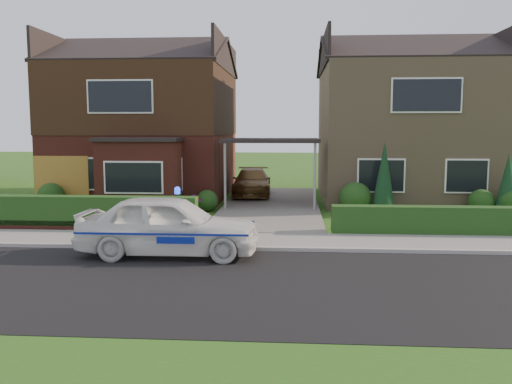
{
  "coord_description": "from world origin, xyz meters",
  "views": [
    {
      "loc": [
        0.9,
        -10.76,
        3.2
      ],
      "look_at": [
        -0.09,
        3.5,
        1.5
      ],
      "focal_mm": 38.0,
      "sensor_mm": 36.0,
      "label": 1
    }
  ],
  "objects": [
    {
      "name": "house_right",
      "position": [
        5.8,
        13.99,
        3.66
      ],
      "size": [
        7.5,
        8.06,
        7.25
      ],
      "color": "#917959",
      "rests_on": "ground"
    },
    {
      "name": "conifer_a",
      "position": [
        4.2,
        9.2,
        1.3
      ],
      "size": [
        0.9,
        0.9,
        2.6
      ],
      "primitive_type": "cone",
      "color": "black",
      "rests_on": "ground"
    },
    {
      "name": "shrub_right_far",
      "position": [
        8.8,
        9.2,
        0.54
      ],
      "size": [
        1.08,
        1.08,
        1.08
      ],
      "primitive_type": "sphere",
      "color": "#113715",
      "rests_on": "ground"
    },
    {
      "name": "shrub_left_near",
      "position": [
        -2.4,
        9.6,
        0.42
      ],
      "size": [
        0.84,
        0.84,
        0.84
      ],
      "primitive_type": "sphere",
      "color": "#113715",
      "rests_on": "ground"
    },
    {
      "name": "house_left",
      "position": [
        -5.78,
        13.9,
        3.81
      ],
      "size": [
        7.5,
        9.53,
        7.25
      ],
      "color": "maroon",
      "rests_on": "ground"
    },
    {
      "name": "shrub_left_mid",
      "position": [
        -4.0,
        9.3,
        0.66
      ],
      "size": [
        1.32,
        1.32,
        1.32
      ],
      "primitive_type": "sphere",
      "color": "#113715",
      "rests_on": "ground"
    },
    {
      "name": "shrub_right_mid",
      "position": [
        7.8,
        9.5,
        0.48
      ],
      "size": [
        0.96,
        0.96,
        0.96
      ],
      "primitive_type": "sphere",
      "color": "#113715",
      "rests_on": "ground"
    },
    {
      "name": "potted_plant_c",
      "position": [
        -2.5,
        7.94,
        0.42
      ],
      "size": [
        0.63,
        0.63,
        0.84
      ],
      "primitive_type": "imported",
      "rotation": [
        0.0,
        0.0,
        1.11
      ],
      "color": "gray",
      "rests_on": "ground"
    },
    {
      "name": "sidewalk",
      "position": [
        0.0,
        4.1,
        0.05
      ],
      "size": [
        60.0,
        2.0,
        0.1
      ],
      "primitive_type": "cube",
      "color": "slate",
      "rests_on": "ground"
    },
    {
      "name": "hedge_right",
      "position": [
        5.8,
        5.35,
        0.0
      ],
      "size": [
        7.5,
        0.55,
        0.8
      ],
      "primitive_type": "cube",
      "color": "#113715",
      "rests_on": "ground"
    },
    {
      "name": "kerb",
      "position": [
        0.0,
        3.05,
        0.06
      ],
      "size": [
        60.0,
        0.16,
        0.12
      ],
      "primitive_type": "cube",
      "color": "#9E9993",
      "rests_on": "ground"
    },
    {
      "name": "dwarf_wall",
      "position": [
        -5.8,
        5.3,
        0.18
      ],
      "size": [
        7.7,
        0.25,
        0.36
      ],
      "primitive_type": "cube",
      "color": "maroon",
      "rests_on": "ground"
    },
    {
      "name": "carport_link",
      "position": [
        0.0,
        10.95,
        2.66
      ],
      "size": [
        3.8,
        3.0,
        2.77
      ],
      "color": "black",
      "rests_on": "ground"
    },
    {
      "name": "potted_plant_a",
      "position": [
        -4.7,
        6.99,
        0.36
      ],
      "size": [
        0.43,
        0.34,
        0.72
      ],
      "primitive_type": "imported",
      "rotation": [
        0.0,
        0.0,
        -0.26
      ],
      "color": "gray",
      "rests_on": "ground"
    },
    {
      "name": "hedge_left",
      "position": [
        -5.8,
        5.45,
        0.0
      ],
      "size": [
        7.5,
        0.55,
        0.9
      ],
      "primitive_type": "cube",
      "color": "#113715",
      "rests_on": "ground"
    },
    {
      "name": "road",
      "position": [
        0.0,
        0.0,
        0.0
      ],
      "size": [
        60.0,
        6.0,
        0.02
      ],
      "primitive_type": "cube",
      "color": "black",
      "rests_on": "ground"
    },
    {
      "name": "driveway_car",
      "position": [
        -1.0,
        13.84,
        0.72
      ],
      "size": [
        1.87,
        4.23,
        1.21
      ],
      "primitive_type": "imported",
      "rotation": [
        0.0,
        0.0,
        0.04
      ],
      "color": "brown",
      "rests_on": "driveway"
    },
    {
      "name": "garage_door",
      "position": [
        -8.25,
        9.96,
        1.05
      ],
      "size": [
        2.2,
        0.1,
        2.1
      ],
      "primitive_type": "cube",
      "color": "#8F611F",
      "rests_on": "ground"
    },
    {
      "name": "driveway",
      "position": [
        0.0,
        11.0,
        0.06
      ],
      "size": [
        3.8,
        12.0,
        0.12
      ],
      "primitive_type": "cube",
      "color": "#666059",
      "rests_on": "ground"
    },
    {
      "name": "shrub_left_far",
      "position": [
        -8.5,
        9.5,
        0.54
      ],
      "size": [
        1.08,
        1.08,
        1.08
      ],
      "primitive_type": "sphere",
      "color": "#113715",
      "rests_on": "ground"
    },
    {
      "name": "shrub_right_near",
      "position": [
        3.2,
        9.4,
        0.6
      ],
      "size": [
        1.2,
        1.2,
        1.2
      ],
      "primitive_type": "sphere",
      "color": "#113715",
      "rests_on": "ground"
    },
    {
      "name": "police_car",
      "position": [
        -2.2,
        2.4,
        0.77
      ],
      "size": [
        4.16,
        4.53,
        1.7
      ],
      "rotation": [
        0.0,
        0.0,
        1.58
      ],
      "color": "silver",
      "rests_on": "ground"
    },
    {
      "name": "conifer_b",
      "position": [
        8.6,
        9.2,
        1.1
      ],
      "size": [
        0.9,
        0.9,
        2.2
      ],
      "primitive_type": "cone",
      "color": "black",
      "rests_on": "ground"
    },
    {
      "name": "ground",
      "position": [
        0.0,
        0.0,
        0.0
      ],
      "size": [
        120.0,
        120.0,
        0.0
      ],
      "primitive_type": "plane",
      "color": "#1A5216",
      "rests_on": "ground"
    }
  ]
}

